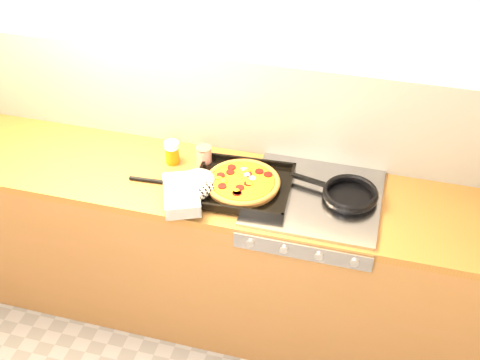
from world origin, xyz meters
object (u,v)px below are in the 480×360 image
(frying_pan, at_px, (349,194))
(tomato_can, at_px, (204,157))
(pizza_on_tray, at_px, (226,185))
(juice_glass, at_px, (172,152))

(frying_pan, bearing_deg, tomato_can, 173.22)
(frying_pan, bearing_deg, pizza_on_tray, -170.36)
(pizza_on_tray, distance_m, juice_glass, 0.36)
(frying_pan, height_order, tomato_can, tomato_can)
(pizza_on_tray, xyz_separation_m, juice_glass, (-0.32, 0.16, 0.01))
(tomato_can, distance_m, juice_glass, 0.16)
(frying_pan, distance_m, juice_glass, 0.88)
(tomato_can, bearing_deg, pizza_on_tray, -47.41)
(tomato_can, height_order, juice_glass, juice_glass)
(pizza_on_tray, relative_size, frying_pan, 1.35)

